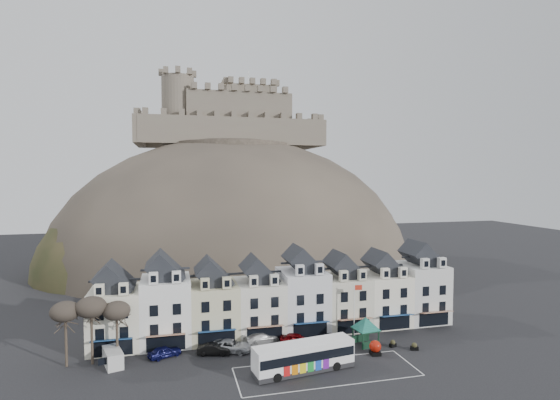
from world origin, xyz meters
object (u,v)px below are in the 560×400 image
Objects in this scene: car_maroon at (296,339)px; car_charcoal at (333,339)px; flagpole at (355,308)px; white_van at (113,357)px; car_navy at (165,352)px; car_black at (214,349)px; car_silver at (231,346)px; car_white at (261,338)px; bus at (304,355)px; red_buoy at (375,347)px; bus_shelter at (366,323)px.

car_maroon reaches higher than car_charcoal.
flagpole is 33.16m from white_van.
car_navy is at bearing 112.96° from car_maroon.
car_black is (-20.30, -0.32, -4.01)m from flagpole.
white_van reaches higher than car_silver.
car_silver is at bearing 179.46° from flagpole.
flagpole reaches higher than car_white.
flagpole reaches higher than white_van.
car_white is at bearing 93.75° from car_maroon.
bus is 10.97m from red_buoy.
red_buoy is 15.82m from car_white.
red_buoy is 27.80m from car_navy.
bus is at bearing -142.01° from flagpole.
flagpole is 5.40m from car_charcoal.
car_navy is 17.94m from car_maroon.
car_maroon is (-8.70, 0.35, -3.95)m from flagpole.
bus_shelter is 4.00m from red_buoy.
car_maroon reaches higher than car_black.
car_silver is 9.24m from car_maroon.
red_buoy is 10.94m from car_maroon.
flagpole is at bearing 100.17° from bus_shelter.
car_maroon is at bearing -14.58° from white_van.
car_silver is (2.36, 0.49, 0.05)m from car_black.
bus reaches higher than car_black.
car_silver is (-7.78, 8.11, -1.19)m from bus.
bus_shelter is 27.58m from car_navy.
car_charcoal is (9.89, -2.36, -0.12)m from car_white.
car_white is at bearing 99.30° from bus.
car_white is 1.35× the size of car_charcoal.
bus is 8.50m from car_maroon.
car_white reaches higher than car_black.
bus_shelter is 1.40× the size of car_black.
bus is 1.56× the size of flagpole.
flagpole reaches higher than car_charcoal.
bus_shelter is 1.43× the size of car_navy.
flagpole is at bearing 29.29° from bus.
white_van is (-33.44, 5.07, 0.01)m from red_buoy.
bus_shelter reaches higher than bus.
car_silver is 1.04× the size of car_white.
car_charcoal is (-3.50, -0.35, -4.09)m from flagpole.
red_buoy is at bearing -83.18° from car_silver.
car_navy is 0.82× the size of car_white.
bus_shelter reaches higher than white_van.
bus is 10.18m from car_charcoal.
bus reaches higher than car_maroon.
car_maroon is at bearing -123.55° from car_white.
car_black is at bearing 71.20° from car_charcoal.
bus_shelter is 2.81m from flagpole.
red_buoy is at bearing -25.19° from white_van.
car_white is at bearing -43.86° from car_silver.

